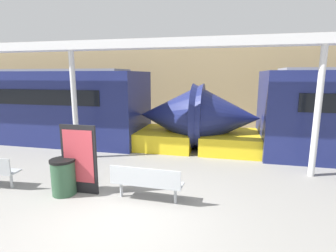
# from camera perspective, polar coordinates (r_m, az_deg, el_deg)

# --- Properties ---
(ground_plane) EXTENTS (60.00, 60.00, 0.00)m
(ground_plane) POSITION_cam_1_polar(r_m,az_deg,el_deg) (5.78, -12.03, -19.83)
(ground_plane) COLOR gray
(station_wall) EXTENTS (56.00, 0.20, 5.00)m
(station_wall) POSITION_cam_1_polar(r_m,az_deg,el_deg) (14.91, 4.51, 9.24)
(station_wall) COLOR tan
(station_wall) RESTS_ON ground_plane
(train_right) EXTENTS (17.67, 2.93, 3.20)m
(train_right) POSITION_cam_1_polar(r_m,az_deg,el_deg) (14.41, -30.45, 3.79)
(train_right) COLOR navy
(train_right) RESTS_ON ground_plane
(bench_near) EXTENTS (1.72, 0.49, 0.87)m
(bench_near) POSITION_cam_1_polar(r_m,az_deg,el_deg) (6.27, -4.79, -11.82)
(bench_near) COLOR #ADB2B7
(bench_near) RESTS_ON ground_plane
(trash_bin) EXTENTS (0.61, 0.61, 0.91)m
(trash_bin) POSITION_cam_1_polar(r_m,az_deg,el_deg) (7.14, -21.80, -10.20)
(trash_bin) COLOR #2D5138
(trash_bin) RESTS_ON ground_plane
(poster_board) EXTENTS (0.94, 0.07, 1.76)m
(poster_board) POSITION_cam_1_polar(r_m,az_deg,el_deg) (6.93, -18.77, -6.84)
(poster_board) COLOR black
(poster_board) RESTS_ON ground_plane
(support_column_near) EXTENTS (0.18, 0.18, 3.76)m
(support_column_near) POSITION_cam_1_polar(r_m,az_deg,el_deg) (9.73, -19.66, 4.08)
(support_column_near) COLOR silver
(support_column_near) RESTS_ON ground_plane
(support_column_far) EXTENTS (0.18, 0.18, 3.76)m
(support_column_far) POSITION_cam_1_polar(r_m,az_deg,el_deg) (8.59, 29.77, 2.44)
(support_column_far) COLOR silver
(support_column_far) RESTS_ON ground_plane
(canopy_beam) EXTENTS (28.00, 0.60, 0.28)m
(canopy_beam) POSITION_cam_1_polar(r_m,az_deg,el_deg) (9.72, -20.46, 15.98)
(canopy_beam) COLOR silver
(canopy_beam) RESTS_ON support_column_near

